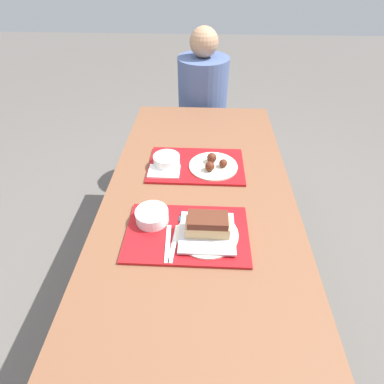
{
  "coord_description": "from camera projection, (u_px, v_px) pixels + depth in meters",
  "views": [
    {
      "loc": [
        0.01,
        -0.96,
        1.56
      ],
      "look_at": [
        -0.03,
        -0.03,
        0.76
      ],
      "focal_mm": 28.0,
      "sensor_mm": 36.0,
      "label": 1
    }
  ],
  "objects": [
    {
      "name": "ground_plane",
      "position": [
        197.0,
        288.0,
        1.75
      ],
      "size": [
        12.0,
        12.0,
        0.0
      ],
      "primitive_type": "plane",
      "color": "#605B56"
    },
    {
      "name": "picnic_table",
      "position": [
        199.0,
        210.0,
        1.34
      ],
      "size": [
        0.81,
        1.73,
        0.72
      ],
      "color": "brown",
      "rests_on": "ground_plane"
    },
    {
      "name": "picnic_bench_far",
      "position": [
        203.0,
        137.0,
        2.32
      ],
      "size": [
        0.77,
        0.28,
        0.46
      ],
      "color": "brown",
      "rests_on": "ground_plane"
    },
    {
      "name": "tray_near",
      "position": [
        187.0,
        233.0,
        1.11
      ],
      "size": [
        0.45,
        0.29,
        0.01
      ],
      "color": "#B21419",
      "rests_on": "picnic_table"
    },
    {
      "name": "tray_far",
      "position": [
        196.0,
        165.0,
        1.44
      ],
      "size": [
        0.45,
        0.29,
        0.01
      ],
      "color": "#B21419",
      "rests_on": "picnic_table"
    },
    {
      "name": "bowl_coleslaw_near",
      "position": [
        152.0,
        215.0,
        1.13
      ],
      "size": [
        0.13,
        0.13,
        0.05
      ],
      "color": "white",
      "rests_on": "tray_near"
    },
    {
      "name": "brisket_sandwich_plate",
      "position": [
        207.0,
        229.0,
        1.07
      ],
      "size": [
        0.23,
        0.23,
        0.09
      ],
      "color": "beige",
      "rests_on": "tray_near"
    },
    {
      "name": "plastic_fork_near",
      "position": [
        168.0,
        243.0,
        1.06
      ],
      "size": [
        0.02,
        0.17,
        0.0
      ],
      "color": "white",
      "rests_on": "tray_near"
    },
    {
      "name": "plastic_knife_near",
      "position": [
        174.0,
        243.0,
        1.06
      ],
      "size": [
        0.03,
        0.17,
        0.0
      ],
      "color": "white",
      "rests_on": "tray_near"
    },
    {
      "name": "condiment_packet",
      "position": [
        184.0,
        219.0,
        1.15
      ],
      "size": [
        0.04,
        0.03,
        0.01
      ],
      "color": "teal",
      "rests_on": "tray_near"
    },
    {
      "name": "bowl_coleslaw_far",
      "position": [
        167.0,
        160.0,
        1.41
      ],
      "size": [
        0.13,
        0.13,
        0.05
      ],
      "color": "white",
      "rests_on": "tray_far"
    },
    {
      "name": "wings_plate_far",
      "position": [
        213.0,
        165.0,
        1.41
      ],
      "size": [
        0.23,
        0.23,
        0.05
      ],
      "color": "beige",
      "rests_on": "tray_far"
    },
    {
      "name": "napkin_far",
      "position": [
        164.0,
        171.0,
        1.38
      ],
      "size": [
        0.14,
        0.1,
        0.01
      ],
      "color": "white",
      "rests_on": "tray_far"
    },
    {
      "name": "person_seated_across",
      "position": [
        203.0,
        91.0,
        2.09
      ],
      "size": [
        0.34,
        0.34,
        0.69
      ],
      "color": "#4C6093",
      "rests_on": "picnic_bench_far"
    }
  ]
}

